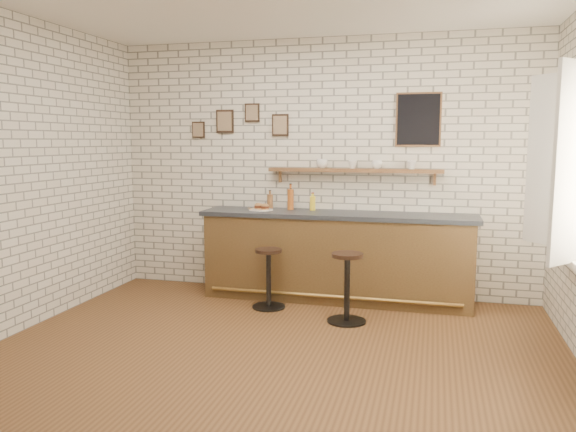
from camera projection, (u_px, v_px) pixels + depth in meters
name	position (u px, v px, depth m)	size (l,w,h in m)	color
ground	(276.00, 350.00, 4.91)	(5.00, 5.00, 0.00)	brown
bar_counter	(336.00, 256.00, 6.41)	(3.10, 0.65, 1.01)	brown
sandwich_plate	(261.00, 210.00, 6.56)	(0.28, 0.28, 0.01)	white
ciabatta_sandwich	(262.00, 206.00, 6.56)	(0.22, 0.16, 0.07)	tan
potato_chips	(259.00, 209.00, 6.57)	(0.27, 0.19, 0.00)	#EEAB54
bitters_bottle_brown	(270.00, 201.00, 6.67)	(0.07, 0.07, 0.23)	brown
bitters_bottle_white	(291.00, 201.00, 6.60)	(0.07, 0.07, 0.25)	beige
bitters_bottle_amber	(291.00, 199.00, 6.60)	(0.07, 0.07, 0.31)	#A6511A
condiment_bottle_yellow	(313.00, 203.00, 6.54)	(0.07, 0.07, 0.21)	yellow
bar_stool_left	(269.00, 276.00, 6.11)	(0.38, 0.38, 0.65)	black
bar_stool_right	(347.00, 285.00, 5.62)	(0.39, 0.39, 0.71)	black
wall_shelf	(354.00, 170.00, 6.43)	(2.00, 0.18, 0.18)	brown
shelf_cup_a	(322.00, 164.00, 6.51)	(0.13, 0.13, 0.10)	white
shelf_cup_b	(353.00, 164.00, 6.42)	(0.10, 0.10, 0.10)	white
shelf_cup_c	(377.00, 165.00, 6.35)	(0.12, 0.12, 0.09)	white
shelf_cup_d	(412.00, 165.00, 6.26)	(0.11, 0.11, 0.10)	white
back_wall_decor	(341.00, 121.00, 6.47)	(2.96, 0.02, 0.56)	black
window_sill	(575.00, 257.00, 4.47)	(0.20, 1.35, 0.06)	white
casement_window	(575.00, 162.00, 4.38)	(0.40, 1.30, 1.56)	white
book_lower	(573.00, 252.00, 4.46)	(0.15, 0.20, 0.02)	tan
book_upper	(572.00, 249.00, 4.47)	(0.18, 0.25, 0.02)	tan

